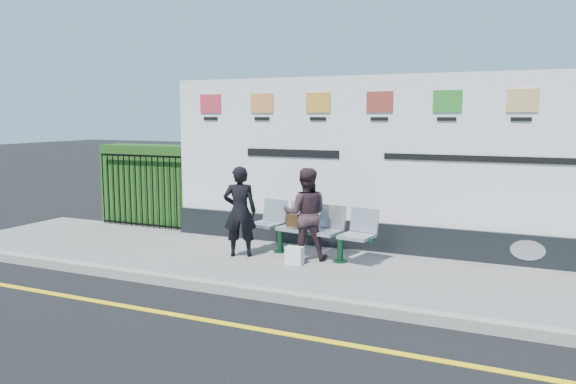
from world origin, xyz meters
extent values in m
plane|color=black|center=(0.00, 0.00, 0.00)|extent=(80.00, 80.00, 0.00)
cube|color=slate|center=(0.00, 2.50, 0.06)|extent=(14.00, 3.00, 0.12)
cube|color=gray|center=(0.00, 1.00, 0.07)|extent=(14.00, 0.18, 0.14)
cube|color=yellow|center=(0.00, 0.00, 0.00)|extent=(14.00, 0.10, 0.01)
cube|color=black|center=(0.50, 3.85, 0.37)|extent=(8.00, 0.30, 0.50)
cube|color=white|center=(0.50, 3.85, 1.87)|extent=(8.00, 0.14, 2.50)
cube|color=#1E4915|center=(-4.58, 4.30, 0.97)|extent=(2.35, 0.70, 1.70)
imported|color=black|center=(-1.49, 2.52, 0.87)|extent=(0.65, 0.55, 1.51)
imported|color=#332126|center=(-0.41, 2.77, 0.87)|extent=(0.88, 0.79, 1.50)
cube|color=#311F0D|center=(-0.70, 2.98, 0.70)|extent=(0.27, 0.12, 0.21)
cube|color=silver|center=(-0.46, 2.42, 0.26)|extent=(0.27, 0.16, 0.27)
camera|label=1|loc=(2.98, -5.50, 2.43)|focal=35.00mm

